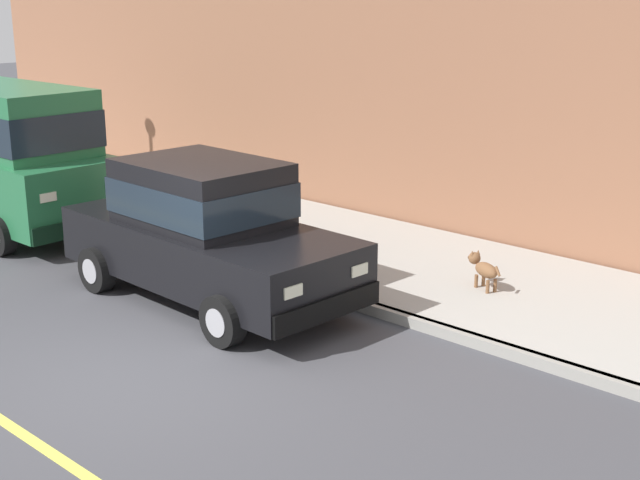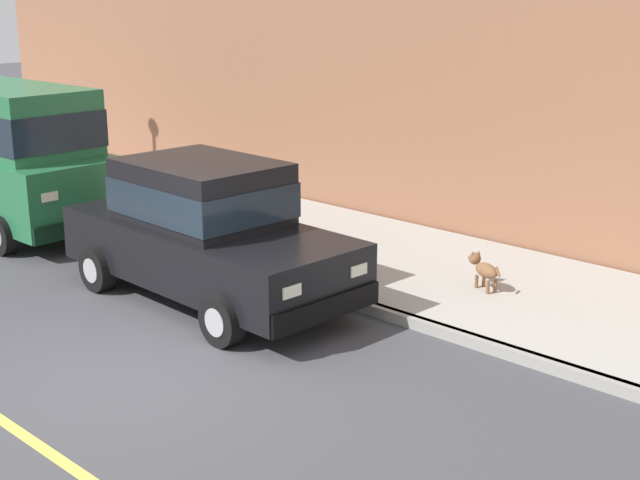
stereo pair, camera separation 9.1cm
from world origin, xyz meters
TOP-DOWN VIEW (x-y plane):
  - ground_plane at (0.00, 0.00)m, footprint 80.00×80.00m
  - curb at (3.20, 0.00)m, footprint 0.16×64.00m
  - sidewalk at (5.00, 0.00)m, footprint 3.60×64.00m
  - lane_centre_line at (-1.60, 0.00)m, footprint 0.12×57.60m
  - car_black_sedan at (2.09, 1.31)m, footprint 2.12×4.65m
  - car_green_van at (2.08, 6.80)m, footprint 2.19×4.93m
  - dog_brown at (4.71, -1.41)m, footprint 0.37×0.72m
  - building_facade at (7.10, 5.02)m, footprint 0.50×20.00m

SIDE VIEW (x-z plane):
  - ground_plane at x=0.00m, z-range 0.00..0.00m
  - lane_centre_line at x=-1.60m, z-range 0.00..0.01m
  - curb at x=3.20m, z-range 0.00..0.14m
  - sidewalk at x=5.00m, z-range 0.00..0.14m
  - dog_brown at x=4.71m, z-range 0.18..0.67m
  - car_black_sedan at x=2.09m, z-range 0.02..1.94m
  - car_green_van at x=2.08m, z-range 0.13..2.65m
  - building_facade at x=7.10m, z-range 0.00..5.09m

